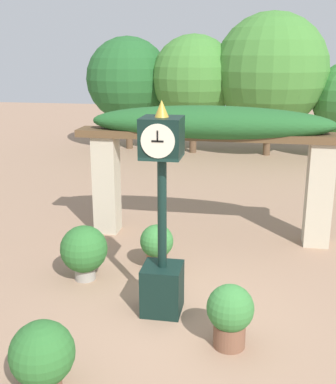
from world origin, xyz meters
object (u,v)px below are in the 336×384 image
at_px(pedestal_clock, 162,225).
at_px(potted_plant_far_right, 42,355).
at_px(potted_plant_near_left, 230,313).
at_px(potted_plant_near_right, 84,250).
at_px(potted_plant_far_left, 157,245).

height_order(pedestal_clock, potted_plant_far_right, pedestal_clock).
xyz_separation_m(potted_plant_near_left, potted_plant_far_right, (-2.13, -1.28, -0.03)).
bearing_deg(potted_plant_far_right, potted_plant_near_right, 99.99).
bearing_deg(potted_plant_far_left, potted_plant_far_right, -100.86).
bearing_deg(potted_plant_near_right, potted_plant_near_left, -31.25).
xyz_separation_m(pedestal_clock, potted_plant_near_right, (-1.56, 0.84, -0.87)).
distance_m(pedestal_clock, potted_plant_near_left, 1.61).
bearing_deg(pedestal_clock, potted_plant_far_right, -117.34).
xyz_separation_m(potted_plant_near_right, potted_plant_far_right, (0.51, -2.88, -0.08)).
relative_size(potted_plant_near_right, potted_plant_far_right, 1.12).
height_order(potted_plant_near_left, potted_plant_near_right, potted_plant_near_right).
xyz_separation_m(pedestal_clock, potted_plant_far_left, (-0.38, 1.46, -0.93)).
xyz_separation_m(pedestal_clock, potted_plant_near_left, (1.08, -0.76, -0.92)).
xyz_separation_m(pedestal_clock, potted_plant_far_right, (-1.05, -2.04, -0.95)).
distance_m(potted_plant_near_left, potted_plant_far_left, 2.66).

